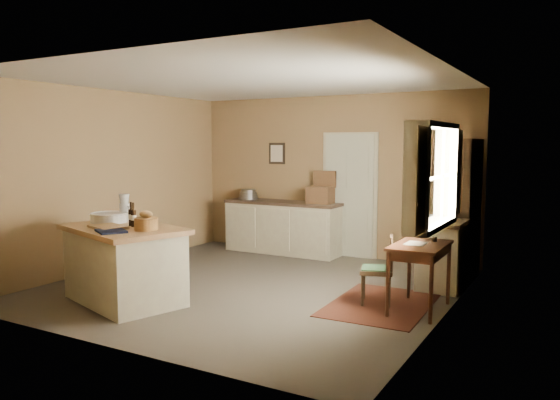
# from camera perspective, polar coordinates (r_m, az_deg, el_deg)

# --- Properties ---
(ground) EXTENTS (5.00, 5.00, 0.00)m
(ground) POSITION_cam_1_polar(r_m,az_deg,el_deg) (7.34, -2.83, -9.02)
(ground) COLOR #51493E
(ground) RESTS_ON ground
(wall_back) EXTENTS (5.00, 0.10, 2.70)m
(wall_back) POSITION_cam_1_polar(r_m,az_deg,el_deg) (9.32, 5.36, 2.54)
(wall_back) COLOR brown
(wall_back) RESTS_ON ground
(wall_front) EXTENTS (5.00, 0.10, 2.70)m
(wall_front) POSITION_cam_1_polar(r_m,az_deg,el_deg) (5.19, -17.80, -0.32)
(wall_front) COLOR brown
(wall_front) RESTS_ON ground
(wall_left) EXTENTS (0.10, 5.00, 2.70)m
(wall_left) POSITION_cam_1_polar(r_m,az_deg,el_deg) (8.71, -16.94, 2.08)
(wall_left) COLOR brown
(wall_left) RESTS_ON ground
(wall_right) EXTENTS (0.10, 5.00, 2.70)m
(wall_right) POSITION_cam_1_polar(r_m,az_deg,el_deg) (6.16, 17.18, 0.63)
(wall_right) COLOR brown
(wall_right) RESTS_ON ground
(ceiling) EXTENTS (5.00, 5.00, 0.00)m
(ceiling) POSITION_cam_1_polar(r_m,az_deg,el_deg) (7.15, -2.94, 12.40)
(ceiling) COLOR silver
(ceiling) RESTS_ON wall_back
(door) EXTENTS (0.97, 0.06, 2.11)m
(door) POSITION_cam_1_polar(r_m,az_deg,el_deg) (9.18, 7.26, 0.62)
(door) COLOR beige
(door) RESTS_ON ground
(framed_prints) EXTENTS (2.82, 0.02, 0.38)m
(framed_prints) POSITION_cam_1_polar(r_m,az_deg,el_deg) (9.21, 6.46, 4.79)
(framed_prints) COLOR black
(framed_prints) RESTS_ON ground
(window) EXTENTS (0.25, 1.99, 1.12)m
(window) POSITION_cam_1_polar(r_m,az_deg,el_deg) (5.97, 16.10, 2.42)
(window) COLOR beige
(window) RESTS_ON ground
(work_island) EXTENTS (1.76, 1.42, 1.20)m
(work_island) POSITION_cam_1_polar(r_m,az_deg,el_deg) (6.81, -15.96, -6.26)
(work_island) COLOR beige
(work_island) RESTS_ON ground
(sideboard) EXTENTS (2.08, 0.59, 1.18)m
(sideboard) POSITION_cam_1_polar(r_m,az_deg,el_deg) (9.49, 0.35, -2.66)
(sideboard) COLOR beige
(sideboard) RESTS_ON ground
(rug) EXTENTS (1.15, 1.63, 0.01)m
(rug) POSITION_cam_1_polar(r_m,az_deg,el_deg) (6.65, 10.46, -10.67)
(rug) COLOR #4C1F12
(rug) RESTS_ON ground
(writing_desk) EXTENTS (0.55, 0.90, 0.82)m
(writing_desk) POSITION_cam_1_polar(r_m,az_deg,el_deg) (6.37, 14.42, -5.33)
(writing_desk) COLOR #3C1E11
(writing_desk) RESTS_ON ground
(desk_chair) EXTENTS (0.47, 0.47, 0.80)m
(desk_chair) POSITION_cam_1_polar(r_m,az_deg,el_deg) (6.58, 10.04, -7.27)
(desk_chair) COLOR #312013
(desk_chair) RESTS_ON ground
(right_cabinet) EXTENTS (0.56, 1.00, 0.99)m
(right_cabinet) POSITION_cam_1_polar(r_m,az_deg,el_deg) (7.57, 16.79, -5.26)
(right_cabinet) COLOR beige
(right_cabinet) RESTS_ON ground
(shelving_unit) EXTENTS (0.33, 0.88, 1.96)m
(shelving_unit) POSITION_cam_1_polar(r_m,az_deg,el_deg) (8.09, 18.95, -0.90)
(shelving_unit) COLOR #312013
(shelving_unit) RESTS_ON ground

